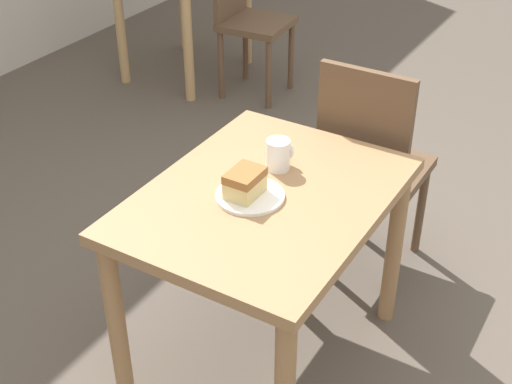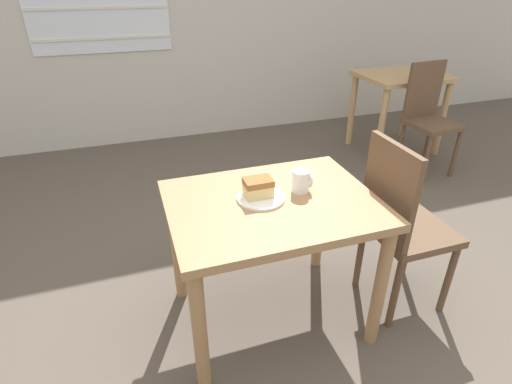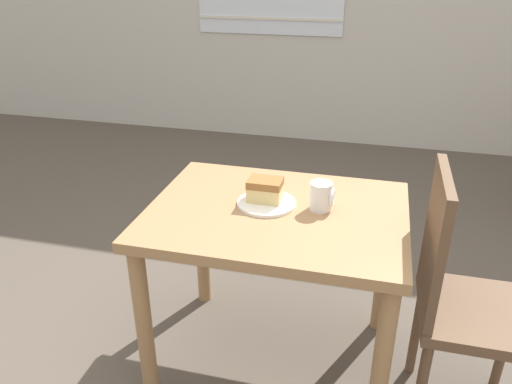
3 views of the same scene
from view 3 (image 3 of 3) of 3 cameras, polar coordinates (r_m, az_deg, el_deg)
The scene contains 5 objects.
dining_table_near at distance 1.87m, azimuth 2.32°, elevation -5.10°, with size 0.93×0.71×0.71m.
chair_near_window at distance 1.84m, azimuth 22.21°, elevation -10.96°, with size 0.38×0.38×0.94m.
plate at distance 1.85m, azimuth 1.21°, elevation -1.27°, with size 0.22×0.22×0.01m.
cake_slice at distance 1.84m, azimuth 1.05°, elevation 0.27°, with size 0.12×0.09×0.08m.
coffee_mug at distance 1.81m, azimuth 7.55°, elevation -0.49°, with size 0.09×0.08×0.10m.
Camera 3 is at (0.22, -1.34, 1.55)m, focal length 35.00 mm.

